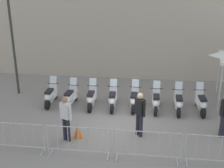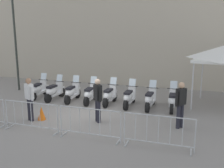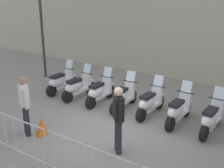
% 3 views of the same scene
% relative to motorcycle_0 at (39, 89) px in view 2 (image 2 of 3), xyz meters
% --- Properties ---
extents(ground_plane, '(120.00, 120.00, 0.00)m').
position_rel_motorcycle_0_xyz_m(ground_plane, '(3.72, -1.10, -0.45)').
color(ground_plane, gray).
extents(motorcycle_0, '(0.70, 1.71, 1.24)m').
position_rel_motorcycle_0_xyz_m(motorcycle_0, '(0.00, 0.00, 0.00)').
color(motorcycle_0, black).
rests_on(motorcycle_0, ground).
extents(motorcycle_1, '(0.60, 1.72, 1.24)m').
position_rel_motorcycle_0_xyz_m(motorcycle_1, '(0.98, 0.07, 0.00)').
color(motorcycle_1, black).
rests_on(motorcycle_1, ground).
extents(motorcycle_2, '(0.71, 1.71, 1.24)m').
position_rel_motorcycle_0_xyz_m(motorcycle_2, '(1.95, 0.30, 0.00)').
color(motorcycle_2, black).
rests_on(motorcycle_2, ground).
extents(motorcycle_3, '(0.72, 1.70, 1.24)m').
position_rel_motorcycle_0_xyz_m(motorcycle_3, '(2.92, 0.49, 0.00)').
color(motorcycle_3, black).
rests_on(motorcycle_3, ground).
extents(motorcycle_4, '(0.64, 1.72, 1.24)m').
position_rel_motorcycle_0_xyz_m(motorcycle_4, '(3.87, 0.74, 0.00)').
color(motorcycle_4, black).
rests_on(motorcycle_4, ground).
extents(motorcycle_5, '(0.64, 1.72, 1.24)m').
position_rel_motorcycle_0_xyz_m(motorcycle_5, '(4.86, 0.85, 0.00)').
color(motorcycle_5, black).
rests_on(motorcycle_5, ground).
extents(motorcycle_6, '(0.63, 1.72, 1.24)m').
position_rel_motorcycle_0_xyz_m(motorcycle_6, '(5.83, 1.02, 0.00)').
color(motorcycle_6, black).
rests_on(motorcycle_6, ground).
extents(motorcycle_7, '(0.71, 1.71, 1.24)m').
position_rel_motorcycle_0_xyz_m(motorcycle_7, '(6.79, 1.30, 0.00)').
color(motorcycle_7, black).
rests_on(motorcycle_7, ground).
extents(barrier_segment_1, '(2.14, 0.80, 1.07)m').
position_rel_motorcycle_0_xyz_m(barrier_segment_1, '(3.01, -3.45, 0.07)').
color(barrier_segment_1, '#B2B5B7').
rests_on(barrier_segment_1, ground).
extents(barrier_segment_2, '(2.14, 0.80, 1.07)m').
position_rel_motorcycle_0_xyz_m(barrier_segment_2, '(5.23, -3.04, 0.07)').
color(barrier_segment_2, '#B2B5B7').
rests_on(barrier_segment_2, ground).
extents(barrier_segment_3, '(2.14, 0.80, 1.07)m').
position_rel_motorcycle_0_xyz_m(barrier_segment_3, '(7.45, -2.62, 0.07)').
color(barrier_segment_3, '#B2B5B7').
rests_on(barrier_segment_3, ground).
extents(street_lamp, '(0.36, 0.36, 5.63)m').
position_rel_motorcycle_0_xyz_m(street_lamp, '(-2.34, 0.75, 2.96)').
color(street_lamp, '#2D332D').
rests_on(street_lamp, ground).
extents(officer_near_row_end, '(0.47, 0.38, 1.73)m').
position_rel_motorcycle_0_xyz_m(officer_near_row_end, '(4.63, -1.55, 0.53)').
color(officer_near_row_end, '#23232D').
rests_on(officer_near_row_end, ground).
extents(officer_mid_plaza, '(0.36, 0.50, 1.73)m').
position_rel_motorcycle_0_xyz_m(officer_mid_plaza, '(7.61, -0.63, 0.53)').
color(officer_mid_plaza, '#23232D').
rests_on(officer_mid_plaza, ground).
extents(officer_by_barriers, '(0.53, 0.32, 1.73)m').
position_rel_motorcycle_0_xyz_m(officer_by_barriers, '(2.19, -2.71, 0.53)').
color(officer_by_barriers, '#23232D').
rests_on(officer_by_barriers, ground).
extents(traffic_cone, '(0.32, 0.32, 0.55)m').
position_rel_motorcycle_0_xyz_m(traffic_cone, '(2.51, -2.43, -0.18)').
color(traffic_cone, orange).
rests_on(traffic_cone, ground).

